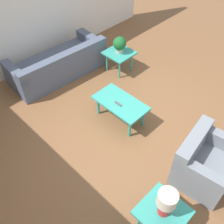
# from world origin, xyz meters

# --- Properties ---
(ground_plane) EXTENTS (14.00, 14.00, 0.00)m
(ground_plane) POSITION_xyz_m (0.00, 0.00, 0.00)
(ground_plane) COLOR brown
(wall_right) EXTENTS (0.12, 7.20, 2.70)m
(wall_right) POSITION_xyz_m (3.06, 0.00, 1.35)
(wall_right) COLOR white
(wall_right) RESTS_ON ground_plane
(sofa) EXTENTS (1.06, 2.24, 0.72)m
(sofa) POSITION_xyz_m (2.25, -0.16, 0.27)
(sofa) COLOR #4C566B
(sofa) RESTS_ON ground_plane
(armchair) EXTENTS (0.88, 1.03, 0.82)m
(armchair) POSITION_xyz_m (-1.51, -0.12, 0.33)
(armchair) COLOR slate
(armchair) RESTS_ON ground_plane
(coffee_table) EXTENTS (1.02, 0.56, 0.46)m
(coffee_table) POSITION_xyz_m (0.26, -0.11, 0.40)
(coffee_table) COLOR teal
(coffee_table) RESTS_ON ground_plane
(side_table_plant) EXTENTS (0.60, 0.60, 0.50)m
(side_table_plant) POSITION_xyz_m (1.38, -1.26, 0.43)
(side_table_plant) COLOR teal
(side_table_plant) RESTS_ON ground_plane
(side_table_lamp) EXTENTS (0.60, 0.60, 0.50)m
(side_table_lamp) POSITION_xyz_m (-1.56, 1.02, 0.43)
(side_table_lamp) COLOR teal
(side_table_lamp) RESTS_ON ground_plane
(potted_plant) EXTENTS (0.30, 0.30, 0.38)m
(potted_plant) POSITION_xyz_m (1.38, -1.26, 0.71)
(potted_plant) COLOR #B2ADA3
(potted_plant) RESTS_ON side_table_plant
(table_lamp) EXTENTS (0.25, 0.25, 0.46)m
(table_lamp) POSITION_xyz_m (-1.56, 1.02, 0.78)
(table_lamp) COLOR red
(table_lamp) RESTS_ON side_table_lamp
(remote_control) EXTENTS (0.16, 0.04, 0.02)m
(remote_control) POSITION_xyz_m (0.25, -0.04, 0.47)
(remote_control) COLOR #4C4C51
(remote_control) RESTS_ON coffee_table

